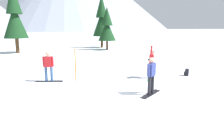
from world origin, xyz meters
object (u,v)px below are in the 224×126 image
object	(u,v)px
snowboarder_midground	(151,63)
pine_tree_leaning	(107,27)
snowboarder_foreground	(151,75)
backpack_black	(187,72)
trail_marker_pole	(75,65)
snowboarder_background	(48,66)
pine_tree_broad	(102,19)
pine_tree_short	(15,16)

from	to	relation	value
snowboarder_midground	pine_tree_leaning	xyz separation A→B (m)	(-0.10, 15.46, 2.28)
snowboarder_foreground	backpack_black	world-z (taller)	snowboarder_foreground
snowboarder_midground	trail_marker_pole	distance (m)	4.59
snowboarder_background	pine_tree_leaning	xyz separation A→B (m)	(6.00, 15.01, 2.31)
snowboarder_foreground	backpack_black	distance (m)	4.69
snowboarder_foreground	snowboarder_background	xyz separation A→B (m)	(-4.96, 3.12, -0.00)
snowboarder_foreground	snowboarder_midground	xyz separation A→B (m)	(1.14, 2.67, 0.03)
pine_tree_leaning	snowboarder_midground	bearing A→B (deg)	-89.63
snowboarder_background	trail_marker_pole	bearing A→B (deg)	-6.46
snowboarder_foreground	pine_tree_leaning	size ratio (longest dim) A/B	0.30
snowboarder_foreground	pine_tree_broad	bearing A→B (deg)	87.94
trail_marker_pole	pine_tree_broad	xyz separation A→B (m)	(4.21, 18.45, 3.48)
pine_tree_short	pine_tree_broad	bearing A→B (deg)	21.63
snowboarder_background	pine_tree_leaning	size ratio (longest dim) A/B	0.30
snowboarder_midground	backpack_black	xyz separation A→B (m)	(2.54, 0.13, -0.75)
trail_marker_pole	pine_tree_broad	world-z (taller)	pine_tree_broad
snowboarder_background	pine_tree_leaning	bearing A→B (deg)	68.21
snowboarder_foreground	pine_tree_short	distance (m)	20.23
pine_tree_broad	backpack_black	bearing A→B (deg)	-81.09
snowboarder_foreground	pine_tree_broad	xyz separation A→B (m)	(0.77, 21.40, 3.50)
snowboarder_midground	pine_tree_short	size ratio (longest dim) A/B	0.25
trail_marker_pole	pine_tree_short	xyz separation A→B (m)	(-6.99, 14.02, 3.57)
backpack_black	trail_marker_pole	size ratio (longest dim) A/B	0.25
snowboarder_midground	pine_tree_short	distance (m)	18.73
snowboarder_midground	pine_tree_broad	distance (m)	19.05
snowboarder_background	pine_tree_broad	size ratio (longest dim) A/B	0.22
pine_tree_short	snowboarder_background	bearing A→B (deg)	-68.45
backpack_black	pine_tree_broad	distance (m)	19.29
backpack_black	pine_tree_broad	size ratio (longest dim) A/B	0.06
backpack_black	snowboarder_midground	bearing A→B (deg)	-177.01
snowboarder_midground	pine_tree_leaning	bearing A→B (deg)	90.37
backpack_black	pine_tree_leaning	xyz separation A→B (m)	(-2.64, 15.33, 3.03)
backpack_black	pine_tree_leaning	world-z (taller)	pine_tree_leaning
pine_tree_broad	trail_marker_pole	bearing A→B (deg)	-102.84
snowboarder_foreground	trail_marker_pole	bearing A→B (deg)	139.40
snowboarder_midground	backpack_black	world-z (taller)	snowboarder_midground
pine_tree_broad	snowboarder_background	bearing A→B (deg)	-107.40
snowboarder_midground	trail_marker_pole	bearing A→B (deg)	176.54
pine_tree_leaning	trail_marker_pole	bearing A→B (deg)	-106.43
backpack_black	pine_tree_broad	world-z (taller)	pine_tree_broad
pine_tree_leaning	pine_tree_short	bearing A→B (deg)	-174.17
snowboarder_background	pine_tree_short	xyz separation A→B (m)	(-5.47, 13.84, 3.59)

